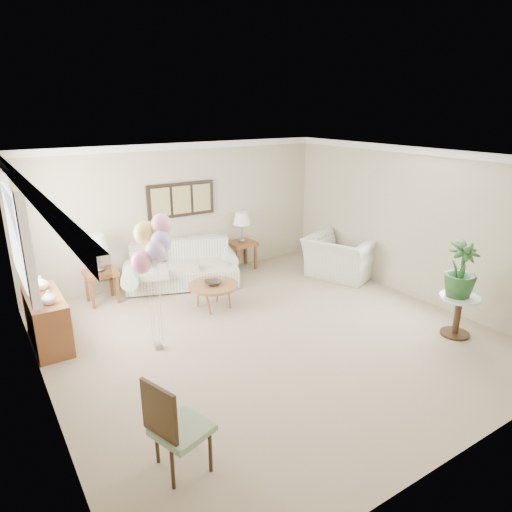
# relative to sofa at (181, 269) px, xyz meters

# --- Properties ---
(ground_plane) EXTENTS (6.00, 6.00, 0.00)m
(ground_plane) POSITION_rel_sofa_xyz_m (0.25, -2.58, -0.33)
(ground_plane) COLOR tan
(room_shell) EXTENTS (6.04, 6.04, 2.60)m
(room_shell) POSITION_rel_sofa_xyz_m (0.14, -2.48, 1.30)
(room_shell) COLOR #B8B196
(room_shell) RESTS_ON ground
(wall_art_triptych) EXTENTS (1.35, 0.06, 0.65)m
(wall_art_triptych) POSITION_rel_sofa_xyz_m (0.25, 0.39, 1.22)
(wall_art_triptych) COLOR black
(wall_art_triptych) RESTS_ON ground
(sofa) EXTENTS (2.52, 1.49, 0.83)m
(sofa) POSITION_rel_sofa_xyz_m (0.00, 0.00, 0.00)
(sofa) COLOR white
(sofa) RESTS_ON ground
(end_table_left) EXTENTS (0.52, 0.48, 0.57)m
(end_table_left) POSITION_rel_sofa_xyz_m (-1.47, 0.00, 0.15)
(end_table_left) COLOR brown
(end_table_left) RESTS_ON ground
(end_table_right) EXTENTS (0.53, 0.48, 0.58)m
(end_table_right) POSITION_rel_sofa_xyz_m (1.46, 0.18, 0.16)
(end_table_right) COLOR brown
(end_table_right) RESTS_ON ground
(lamp_left) EXTENTS (0.36, 0.36, 0.64)m
(lamp_left) POSITION_rel_sofa_xyz_m (-1.47, 0.00, 0.73)
(lamp_left) COLOR gray
(lamp_left) RESTS_ON end_table_left
(lamp_right) EXTENTS (0.35, 0.35, 0.61)m
(lamp_right) POSITION_rel_sofa_xyz_m (1.46, 0.18, 0.72)
(lamp_right) COLOR gray
(lamp_right) RESTS_ON end_table_right
(coffee_table) EXTENTS (0.83, 0.83, 0.42)m
(coffee_table) POSITION_rel_sofa_xyz_m (0.03, -1.25, 0.06)
(coffee_table) COLOR #965536
(coffee_table) RESTS_ON ground
(decor_bowl) EXTENTS (0.34, 0.34, 0.07)m
(decor_bowl) POSITION_rel_sofa_xyz_m (0.02, -1.26, 0.12)
(decor_bowl) COLOR #2E2924
(decor_bowl) RESTS_ON coffee_table
(armchair) EXTENTS (1.46, 1.55, 0.81)m
(armchair) POSITION_rel_sofa_xyz_m (2.84, -1.29, 0.08)
(armchair) COLOR white
(armchair) RESTS_ON ground
(side_table) EXTENTS (0.57, 0.57, 0.62)m
(side_table) POSITION_rel_sofa_xyz_m (2.59, -4.05, 0.14)
(side_table) COLOR silver
(side_table) RESTS_ON ground
(potted_plant) EXTENTS (0.57, 0.57, 0.81)m
(potted_plant) POSITION_rel_sofa_xyz_m (2.56, -4.02, 0.70)
(potted_plant) COLOR #204C24
(potted_plant) RESTS_ON side_table
(accent_chair) EXTENTS (0.58, 0.58, 0.95)m
(accent_chair) POSITION_rel_sofa_xyz_m (-1.95, -4.27, 0.16)
(accent_chair) COLOR #86A381
(accent_chair) RESTS_ON ground
(credenza) EXTENTS (0.46, 1.20, 0.74)m
(credenza) POSITION_rel_sofa_xyz_m (-2.51, -1.08, 0.04)
(credenza) COLOR brown
(credenza) RESTS_ON ground
(vase_white) EXTENTS (0.25, 0.25, 0.19)m
(vase_white) POSITION_rel_sofa_xyz_m (-2.49, -1.41, 0.51)
(vase_white) COLOR silver
(vase_white) RESTS_ON credenza
(vase_sage) EXTENTS (0.25, 0.25, 0.21)m
(vase_sage) POSITION_rel_sofa_xyz_m (-2.49, -0.82, 0.52)
(vase_sage) COLOR silver
(vase_sage) RESTS_ON credenza
(balloon_cluster) EXTENTS (0.61, 0.51, 1.91)m
(balloon_cluster) POSITION_rel_sofa_xyz_m (-1.24, -2.05, 1.21)
(balloon_cluster) COLOR gray
(balloon_cluster) RESTS_ON ground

